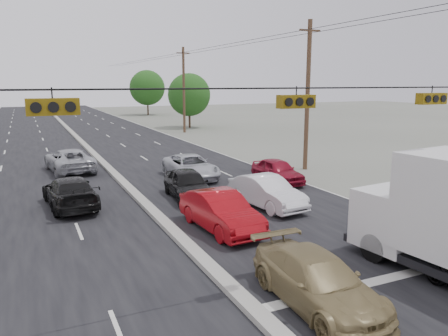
{
  "coord_description": "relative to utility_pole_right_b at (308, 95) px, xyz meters",
  "views": [
    {
      "loc": [
        -5.07,
        -9.77,
        5.95
      ],
      "look_at": [
        2.87,
        7.54,
        2.2
      ],
      "focal_mm": 35.0,
      "sensor_mm": 36.0,
      "label": 1
    }
  ],
  "objects": [
    {
      "name": "queue_car_a",
      "position": [
        -10.14,
        -4.09,
        -4.34
      ],
      "size": [
        2.16,
        4.66,
        1.54
      ],
      "primitive_type": "imported",
      "rotation": [
        0.0,
        0.0,
        -0.07
      ],
      "color": "black",
      "rests_on": "ground"
    },
    {
      "name": "tree_right_mid",
      "position": [
        2.5,
        30.0,
        -0.77
      ],
      "size": [
        5.6,
        5.6,
        7.14
      ],
      "color": "#382619",
      "rests_on": "ground"
    },
    {
      "name": "utility_pole_right_c",
      "position": [
        0.0,
        25.0,
        0.0
      ],
      "size": [
        1.6,
        0.3,
        10.0
      ],
      "color": "#422D1E",
      "rests_on": "ground"
    },
    {
      "name": "center_median",
      "position": [
        -12.5,
        15.0,
        -5.01
      ],
      "size": [
        0.5,
        160.0,
        0.2
      ],
      "primitive_type": "cube",
      "color": "gray",
      "rests_on": "ground"
    },
    {
      "name": "queue_car_c",
      "position": [
        -8.27,
        0.54,
        -4.38
      ],
      "size": [
        2.42,
        5.24,
        1.45
      ],
      "primitive_type": "imported",
      "rotation": [
        0.0,
        0.0,
        0.0
      ],
      "color": "#B8BAC0",
      "rests_on": "ground"
    },
    {
      "name": "utility_pole_right_b",
      "position": [
        0.0,
        0.0,
        0.0
      ],
      "size": [
        1.6,
        0.3,
        10.0
      ],
      "color": "#422D1E",
      "rests_on": "ground"
    },
    {
      "name": "traffic_signals",
      "position": [
        -11.1,
        -15.0,
        0.39
      ],
      "size": [
        25.0,
        0.3,
        0.54
      ],
      "color": "black",
      "rests_on": "ground"
    },
    {
      "name": "oncoming_far",
      "position": [
        -15.0,
        5.9,
        -4.33
      ],
      "size": [
        3.15,
        5.81,
        1.55
      ],
      "primitive_type": "imported",
      "rotation": [
        0.0,
        0.0,
        3.25
      ],
      "color": "#A5A7AC",
      "rests_on": "ground"
    },
    {
      "name": "red_sedan",
      "position": [
        -10.6,
        -9.24,
        -4.32
      ],
      "size": [
        2.0,
        4.87,
        1.57
      ],
      "primitive_type": "imported",
      "rotation": [
        0.0,
        0.0,
        0.07
      ],
      "color": "#970910",
      "rests_on": "ground"
    },
    {
      "name": "ground",
      "position": [
        -12.5,
        -15.0,
        -5.11
      ],
      "size": [
        200.0,
        200.0,
        0.0
      ],
      "primitive_type": "plane",
      "color": "#606356",
      "rests_on": "ground"
    },
    {
      "name": "black_suv",
      "position": [
        -5.5,
        -15.07,
        -4.38
      ],
      "size": [
        3.1,
        5.52,
        1.46
      ],
      "primitive_type": "imported",
      "rotation": [
        0.0,
        0.0,
        -0.13
      ],
      "color": "black",
      "rests_on": "ground"
    },
    {
      "name": "oncoming_near",
      "position": [
        -15.83,
        -3.17,
        -4.36
      ],
      "size": [
        2.47,
        5.27,
        1.49
      ],
      "primitive_type": "imported",
      "rotation": [
        0.0,
        0.0,
        3.22
      ],
      "color": "black",
      "rests_on": "ground"
    },
    {
      "name": "road_surface",
      "position": [
        -12.5,
        15.0,
        -5.11
      ],
      "size": [
        20.0,
        160.0,
        0.02
      ],
      "primitive_type": "cube",
      "color": "black",
      "rests_on": "ground"
    },
    {
      "name": "queue_car_e",
      "position": [
        -3.98,
        -2.82,
        -4.39
      ],
      "size": [
        1.72,
        4.22,
        1.43
      ],
      "primitive_type": "imported",
      "rotation": [
        0.0,
        0.0,
        -0.01
      ],
      "color": "maroon",
      "rests_on": "ground"
    },
    {
      "name": "tan_sedan",
      "position": [
        -10.75,
        -15.92,
        -4.41
      ],
      "size": [
        2.07,
        4.85,
        1.39
      ],
      "primitive_type": "imported",
      "rotation": [
        0.0,
        0.0,
        -0.03
      ],
      "color": "olive",
      "rests_on": "ground"
    },
    {
      "name": "tree_right_far",
      "position": [
        3.5,
        55.0,
        -0.15
      ],
      "size": [
        6.4,
        6.4,
        8.16
      ],
      "color": "#382619",
      "rests_on": "ground"
    },
    {
      "name": "queue_car_b",
      "position": [
        -7.22,
        -7.12,
        -4.35
      ],
      "size": [
        2.14,
        4.73,
        1.51
      ],
      "primitive_type": "imported",
      "rotation": [
        0.0,
        0.0,
        0.12
      ],
      "color": "white",
      "rests_on": "ground"
    }
  ]
}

